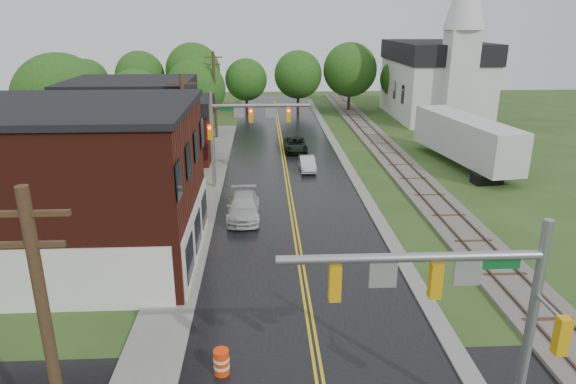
{
  "coord_description": "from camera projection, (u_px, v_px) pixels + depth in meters",
  "views": [
    {
      "loc": [
        -1.89,
        -10.14,
        12.24
      ],
      "look_at": [
        -0.6,
        15.45,
        3.5
      ],
      "focal_mm": 32.0,
      "sensor_mm": 36.0,
      "label": 1
    }
  ],
  "objects": [
    {
      "name": "church",
      "position": [
        438.0,
        72.0,
        63.49
      ],
      "size": [
        10.4,
        18.4,
        20.0
      ],
      "color": "silver",
      "rests_on": "ground"
    },
    {
      "name": "utility_pole_b",
      "position": [
        185.0,
        142.0,
        32.57
      ],
      "size": [
        1.8,
        0.28,
        9.0
      ],
      "color": "#382616",
      "rests_on": "ground"
    },
    {
      "name": "semi_trailer",
      "position": [
        466.0,
        138.0,
        43.82
      ],
      "size": [
        4.96,
        13.85,
        4.19
      ],
      "color": "black",
      "rests_on": "ground"
    },
    {
      "name": "construction_barrel",
      "position": [
        222.0,
        362.0,
        18.42
      ],
      "size": [
        0.57,
        0.57,
        1.0
      ],
      "primitive_type": "cylinder",
      "rotation": [
        0.0,
        0.0,
        0.03
      ],
      "color": "#FC3B0B",
      "rests_on": "ground"
    },
    {
      "name": "curb_right",
      "position": [
        343.0,
        158.0,
        46.97
      ],
      "size": [
        0.8,
        70.0,
        0.12
      ],
      "primitive_type": "cube",
      "color": "gray",
      "rests_on": "ground"
    },
    {
      "name": "utility_pole_a",
      "position": [
        52.0,
        363.0,
        11.78
      ],
      "size": [
        1.8,
        0.28,
        9.0
      ],
      "color": "#382616",
      "rests_on": "ground"
    },
    {
      "name": "tree_left_b",
      "position": [
        63.0,
        103.0,
        41.08
      ],
      "size": [
        7.6,
        7.6,
        9.69
      ],
      "color": "black",
      "rests_on": "ground"
    },
    {
      "name": "brick_building",
      "position": [
        54.0,
        187.0,
        25.87
      ],
      "size": [
        14.3,
        10.3,
        8.3
      ],
      "color": "#4A180F",
      "rests_on": "ground"
    },
    {
      "name": "suv_dark",
      "position": [
        295.0,
        145.0,
        49.28
      ],
      "size": [
        2.16,
        4.65,
        1.29
      ],
      "primitive_type": "imported",
      "rotation": [
        0.0,
        0.0,
        0.0
      ],
      "color": "black",
      "rests_on": "ground"
    },
    {
      "name": "railroad",
      "position": [
        392.0,
        157.0,
        47.15
      ],
      "size": [
        3.2,
        80.0,
        0.3
      ],
      "color": "#59544C",
      "rests_on": "ground"
    },
    {
      "name": "sedan_silver",
      "position": [
        307.0,
        164.0,
        43.09
      ],
      "size": [
        1.28,
        3.58,
        1.17
      ],
      "primitive_type": "imported",
      "rotation": [
        0.0,
        0.0,
        0.01
      ],
      "color": "silver",
      "rests_on": "ground"
    },
    {
      "name": "utility_pole_c",
      "position": [
        215.0,
        94.0,
        53.37
      ],
      "size": [
        1.8,
        0.28,
        9.0
      ],
      "color": "#382616",
      "rests_on": "ground"
    },
    {
      "name": "traffic_signal_far",
      "position": [
        241.0,
        123.0,
        37.38
      ],
      "size": [
        7.34,
        0.43,
        7.2
      ],
      "color": "gray",
      "rests_on": "ground"
    },
    {
      "name": "yellow_house",
      "position": [
        135.0,
        151.0,
        36.65
      ],
      "size": [
        8.0,
        7.0,
        6.4
      ],
      "primitive_type": "cube",
      "color": "tan",
      "rests_on": "ground"
    },
    {
      "name": "darkred_building",
      "position": [
        171.0,
        137.0,
        45.52
      ],
      "size": [
        7.0,
        6.0,
        4.4
      ],
      "primitive_type": "cube",
      "color": "#3F0F0C",
      "rests_on": "ground"
    },
    {
      "name": "tree_left_c",
      "position": [
        138.0,
        102.0,
        49.23
      ],
      "size": [
        6.0,
        6.0,
        7.65
      ],
      "color": "black",
      "rests_on": "ground"
    },
    {
      "name": "main_road",
      "position": [
        286.0,
        175.0,
        41.98
      ],
      "size": [
        10.0,
        90.0,
        0.02
      ],
      "primitive_type": "cube",
      "color": "black",
      "rests_on": "ground"
    },
    {
      "name": "pickup_white",
      "position": [
        243.0,
        207.0,
        32.87
      ],
      "size": [
        2.11,
        5.06,
        1.46
      ],
      "primitive_type": "imported",
      "rotation": [
        0.0,
        0.0,
        0.01
      ],
      "color": "silver",
      "rests_on": "ground"
    },
    {
      "name": "tree_left_e",
      "position": [
        197.0,
        90.0,
        55.04
      ],
      "size": [
        6.4,
        6.4,
        8.16
      ],
      "color": "black",
      "rests_on": "ground"
    },
    {
      "name": "sidewalk_left",
      "position": [
        204.0,
        197.0,
        36.96
      ],
      "size": [
        2.4,
        50.0,
        0.12
      ],
      "primitive_type": "cube",
      "color": "gray",
      "rests_on": "ground"
    },
    {
      "name": "traffic_signal_near",
      "position": [
        461.0,
        297.0,
        14.08
      ],
      "size": [
        7.34,
        0.3,
        7.2
      ],
      "color": "gray",
      "rests_on": "ground"
    }
  ]
}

